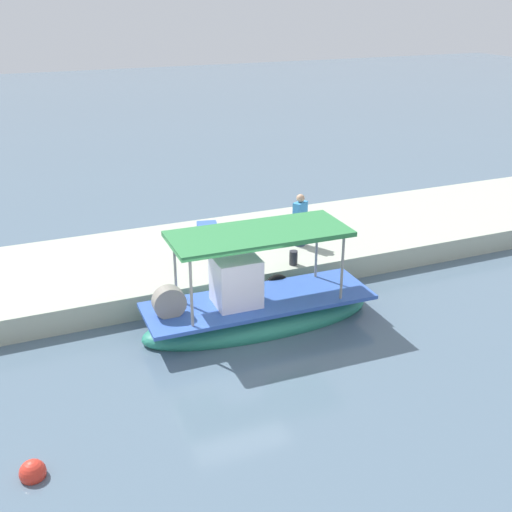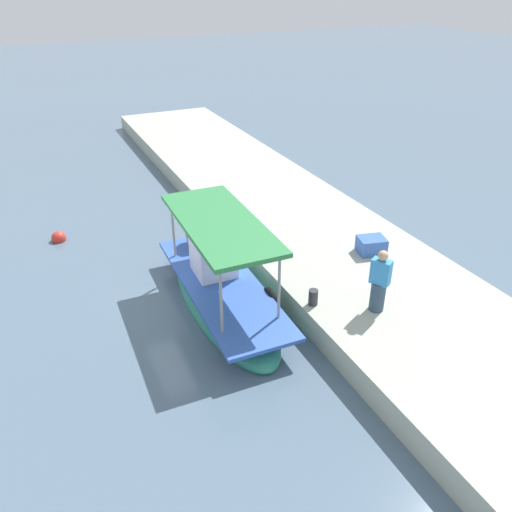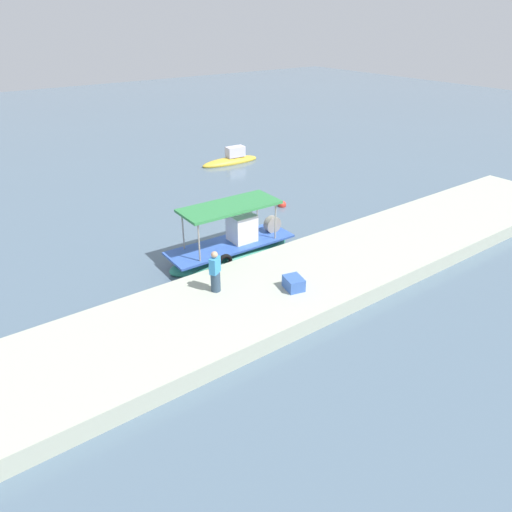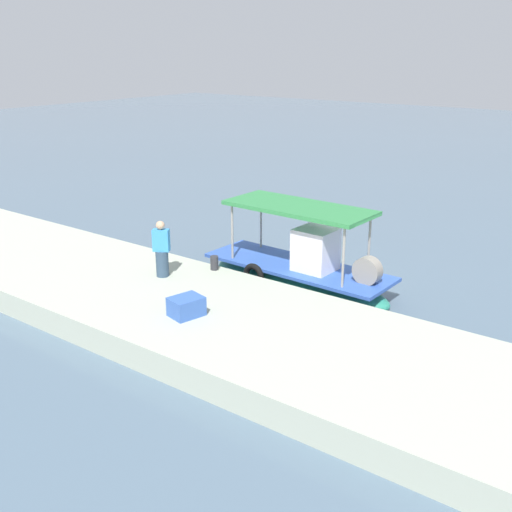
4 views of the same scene
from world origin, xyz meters
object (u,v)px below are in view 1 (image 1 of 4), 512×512
fisherman_near_bollard (300,222)px  mooring_bollard (293,258)px  cargo_crate (208,232)px  main_fishing_boat (256,309)px  marker_buoy (33,473)px

fisherman_near_bollard → mooring_bollard: 1.65m
fisherman_near_bollard → cargo_crate: 2.98m
main_fishing_boat → mooring_bollard: bearing=-138.2°
fisherman_near_bollard → cargo_crate: size_ratio=2.11×
mooring_bollard → cargo_crate: (1.60, -2.94, 0.03)m
main_fishing_boat → mooring_bollard: (-1.92, -1.71, 0.43)m
mooring_bollard → cargo_crate: cargo_crate is taller
mooring_bollard → marker_buoy: (7.75, 5.31, -0.79)m
main_fishing_boat → cargo_crate: 4.68m
fisherman_near_bollard → marker_buoy: bearing=37.6°
fisherman_near_bollard → cargo_crate: (2.44, -1.63, -0.51)m
mooring_bollard → marker_buoy: bearing=34.4°
main_fishing_boat → cargo_crate: main_fishing_boat is taller
fisherman_near_bollard → marker_buoy: (8.60, 6.61, -1.33)m
fisherman_near_bollard → marker_buoy: size_ratio=3.43×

